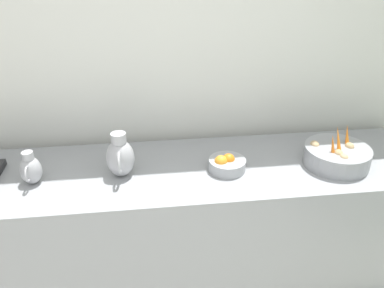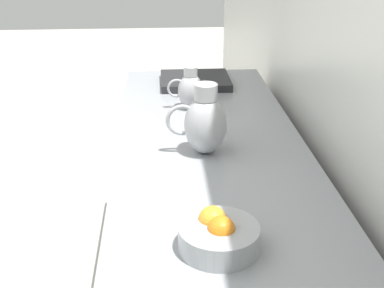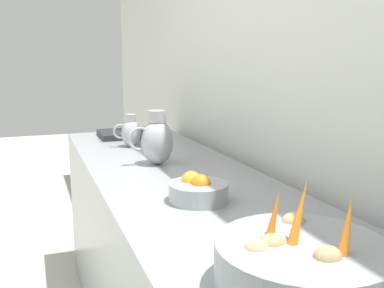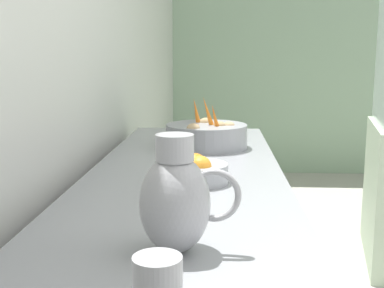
# 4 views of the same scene
# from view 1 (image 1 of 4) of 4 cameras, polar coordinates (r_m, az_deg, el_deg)

# --- Properties ---
(tile_wall_left) EXTENTS (0.10, 7.64, 3.00)m
(tile_wall_left) POSITION_cam_1_polar(r_m,az_deg,el_deg) (2.51, 10.20, 14.26)
(tile_wall_left) COLOR silver
(tile_wall_left) RESTS_ON ground_plane
(prep_counter) EXTENTS (0.70, 2.88, 0.93)m
(prep_counter) POSITION_cam_1_polar(r_m,az_deg,el_deg) (2.48, -0.23, -12.59)
(prep_counter) COLOR gray
(prep_counter) RESTS_ON ground_plane
(vegetable_colander) EXTENTS (0.37, 0.37, 0.24)m
(vegetable_colander) POSITION_cam_1_polar(r_m,az_deg,el_deg) (2.36, 20.39, -1.59)
(vegetable_colander) COLOR gray
(vegetable_colander) RESTS_ON prep_counter
(orange_bowl) EXTENTS (0.21, 0.21, 0.10)m
(orange_bowl) POSITION_cam_1_polar(r_m,az_deg,el_deg) (2.18, 5.08, -2.91)
(orange_bowl) COLOR #9EA0A5
(orange_bowl) RESTS_ON prep_counter
(metal_pitcher_tall) EXTENTS (0.21, 0.15, 0.25)m
(metal_pitcher_tall) POSITION_cam_1_polar(r_m,az_deg,el_deg) (2.12, -10.44, -1.87)
(metal_pitcher_tall) COLOR #A3A3A8
(metal_pitcher_tall) RESTS_ON prep_counter
(metal_pitcher_short) EXTENTS (0.16, 0.11, 0.19)m
(metal_pitcher_short) POSITION_cam_1_polar(r_m,az_deg,el_deg) (2.20, -22.51, -3.45)
(metal_pitcher_short) COLOR #A3A3A8
(metal_pitcher_short) RESTS_ON prep_counter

